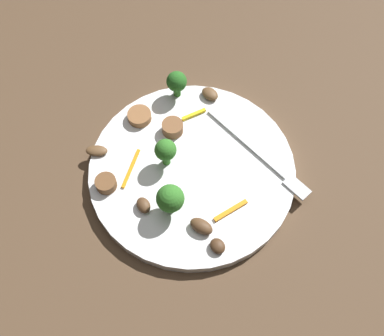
# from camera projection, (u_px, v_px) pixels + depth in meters

# --- Properties ---
(ground_plane) EXTENTS (1.40, 1.40, 0.00)m
(ground_plane) POSITION_uv_depth(u_px,v_px,m) (192.00, 173.00, 0.64)
(ground_plane) COLOR #4C3826
(plate) EXTENTS (0.27, 0.27, 0.02)m
(plate) POSITION_uv_depth(u_px,v_px,m) (192.00, 171.00, 0.63)
(plate) COLOR white
(plate) RESTS_ON ground_plane
(fork) EXTENTS (0.18, 0.02, 0.00)m
(fork) POSITION_uv_depth(u_px,v_px,m) (264.00, 158.00, 0.63)
(fork) COLOR silver
(fork) RESTS_ON plate
(broccoli_floret_0) EXTENTS (0.03, 0.03, 0.04)m
(broccoli_floret_0) POSITION_uv_depth(u_px,v_px,m) (177.00, 82.00, 0.66)
(broccoli_floret_0) COLOR #296420
(broccoli_floret_0) RESTS_ON plate
(broccoli_floret_1) EXTENTS (0.03, 0.03, 0.05)m
(broccoli_floret_1) POSITION_uv_depth(u_px,v_px,m) (166.00, 151.00, 0.60)
(broccoli_floret_1) COLOR #347525
(broccoli_floret_1) RESTS_ON plate
(broccoli_floret_2) EXTENTS (0.03, 0.03, 0.05)m
(broccoli_floret_2) POSITION_uv_depth(u_px,v_px,m) (170.00, 199.00, 0.57)
(broccoli_floret_2) COLOR #347525
(broccoli_floret_2) RESTS_ON plate
(sausage_slice_0) EXTENTS (0.04, 0.04, 0.01)m
(sausage_slice_0) POSITION_uv_depth(u_px,v_px,m) (106.00, 183.00, 0.61)
(sausage_slice_0) COLOR brown
(sausage_slice_0) RESTS_ON plate
(sausage_slice_1) EXTENTS (0.04, 0.04, 0.02)m
(sausage_slice_1) POSITION_uv_depth(u_px,v_px,m) (173.00, 128.00, 0.65)
(sausage_slice_1) COLOR brown
(sausage_slice_1) RESTS_ON plate
(sausage_slice_2) EXTENTS (0.04, 0.04, 0.01)m
(sausage_slice_2) POSITION_uv_depth(u_px,v_px,m) (141.00, 115.00, 0.66)
(sausage_slice_2) COLOR brown
(sausage_slice_2) RESTS_ON plate
(mushroom_0) EXTENTS (0.03, 0.02, 0.01)m
(mushroom_0) POSITION_uv_depth(u_px,v_px,m) (142.00, 203.00, 0.59)
(mushroom_0) COLOR #4C331E
(mushroom_0) RESTS_ON plate
(mushroom_1) EXTENTS (0.03, 0.02, 0.01)m
(mushroom_1) POSITION_uv_depth(u_px,v_px,m) (210.00, 94.00, 0.68)
(mushroom_1) COLOR brown
(mushroom_1) RESTS_ON plate
(mushroom_2) EXTENTS (0.03, 0.03, 0.01)m
(mushroom_2) POSITION_uv_depth(u_px,v_px,m) (201.00, 226.00, 0.58)
(mushroom_2) COLOR #4C331E
(mushroom_2) RESTS_ON plate
(mushroom_3) EXTENTS (0.03, 0.03, 0.01)m
(mushroom_3) POSITION_uv_depth(u_px,v_px,m) (97.00, 151.00, 0.63)
(mushroom_3) COLOR brown
(mushroom_3) RESTS_ON plate
(mushroom_4) EXTENTS (0.02, 0.02, 0.01)m
(mushroom_4) POSITION_uv_depth(u_px,v_px,m) (218.00, 246.00, 0.57)
(mushroom_4) COLOR #422B19
(mushroom_4) RESTS_ON plate
(pepper_strip_0) EXTENTS (0.03, 0.05, 0.00)m
(pepper_strip_0) POSITION_uv_depth(u_px,v_px,m) (131.00, 168.00, 0.62)
(pepper_strip_0) COLOR orange
(pepper_strip_0) RESTS_ON plate
(pepper_strip_1) EXTENTS (0.01, 0.04, 0.00)m
(pepper_strip_1) POSITION_uv_depth(u_px,v_px,m) (194.00, 114.00, 0.66)
(pepper_strip_1) COLOR yellow
(pepper_strip_1) RESTS_ON plate
(pepper_strip_2) EXTENTS (0.01, 0.05, 0.00)m
(pepper_strip_2) POSITION_uv_depth(u_px,v_px,m) (231.00, 210.00, 0.59)
(pepper_strip_2) COLOR orange
(pepper_strip_2) RESTS_ON plate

